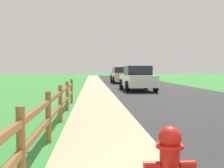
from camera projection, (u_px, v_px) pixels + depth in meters
The scene contains 9 objects.
ground_plane at pixel (105, 84), 27.30m from camera, with size 120.00×120.00×0.00m, color #3D8E3D.
road_asphalt at pixel (138, 83), 29.54m from camera, with size 7.00×66.00×0.01m, color #2A2A2A.
curb_concrete at pixel (75, 83), 29.08m from camera, with size 6.00×66.00×0.01m, color #B9B28A.
grass_verge at pixel (60, 83), 28.97m from camera, with size 5.00×66.00×0.00m, color #3D8E3D.
fire_hydrant at pixel (170, 166), 2.99m from camera, with size 0.55×0.47×0.89m.
rail_fence at pixel (55, 106), 6.79m from camera, with size 0.11×11.20×1.03m.
parked_suv_white at pixel (137, 78), 19.41m from camera, with size 2.16×4.56×1.69m.
parked_car_beige at pixel (121, 75), 29.79m from camera, with size 2.00×4.54×1.66m.
parked_car_blue at pixel (119, 74), 38.97m from camera, with size 2.19×4.33×1.63m.
Camera 1 is at (-1.29, -2.24, 1.49)m, focal length 45.67 mm.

